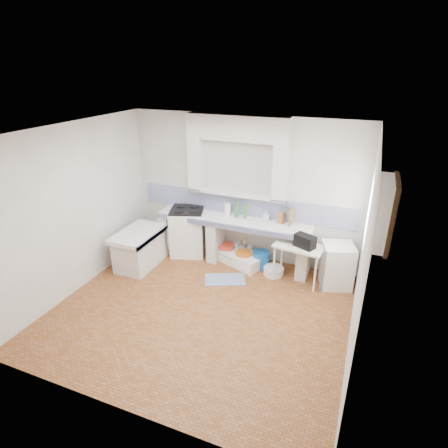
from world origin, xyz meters
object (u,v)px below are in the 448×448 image
at_px(stove, 188,232).
at_px(side_table, 298,263).
at_px(fridge, 337,266).
at_px(sink, 241,259).

xyz_separation_m(stove, side_table, (2.30, -0.24, -0.12)).
height_order(side_table, fridge, fridge).
bearing_deg(stove, fridge, -20.90).
height_order(sink, fridge, fridge).
height_order(stove, fridge, stove).
height_order(stove, side_table, stove).
relative_size(sink, fridge, 1.13).
distance_m(side_table, fridge, 0.67).
bearing_deg(sink, stove, -159.55).
xyz_separation_m(stove, sink, (1.17, -0.03, -0.36)).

